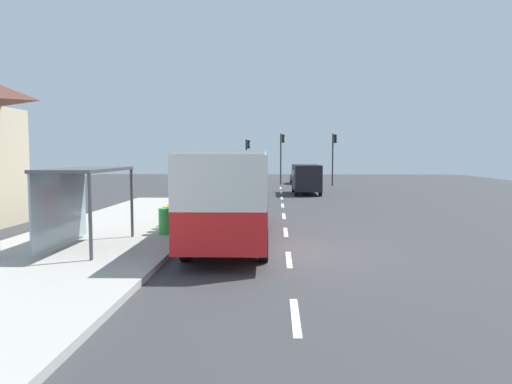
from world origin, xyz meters
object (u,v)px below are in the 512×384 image
object	(u,v)px
recycling_bin_orange	(174,216)
traffic_light_median	(282,151)
bus	(233,189)
traffic_light_far_side	(247,155)
traffic_light_near_side	(334,151)
recycling_bin_green	(166,221)
sedan_near	(299,176)
recycling_bin_red	(178,214)
white_van	(306,177)
recycling_bin_yellow	(170,219)
bus_shelter	(77,187)

from	to	relation	value
recycling_bin_orange	traffic_light_median	world-z (taller)	traffic_light_median
bus	traffic_light_far_side	distance (m)	31.02
bus	traffic_light_near_side	world-z (taller)	traffic_light_near_side
bus	recycling_bin_green	xyz separation A→B (m)	(-2.49, -0.10, -1.19)
sedan_near	recycling_bin_orange	bearing A→B (deg)	-101.39
sedan_near	recycling_bin_orange	distance (m)	32.92
traffic_light_near_side	recycling_bin_red	bearing A→B (deg)	-109.00
sedan_near	traffic_light_median	xyz separation A→B (m)	(-1.90, -1.81, 2.67)
white_van	traffic_light_far_side	distance (m)	12.11
recycling_bin_red	traffic_light_median	distance (m)	30.24
recycling_bin_yellow	recycling_bin_orange	xyz separation A→B (m)	(0.00, 0.70, 0.00)
recycling_bin_green	bus_shelter	size ratio (longest dim) A/B	0.24
recycling_bin_red	recycling_bin_yellow	bearing A→B (deg)	-90.00
recycling_bin_orange	traffic_light_far_side	world-z (taller)	traffic_light_far_side
bus_shelter	recycling_bin_green	bearing A→B (deg)	49.22
bus	recycling_bin_red	bearing A→B (deg)	141.23
recycling_bin_green	sedan_near	bearing A→B (deg)	79.07
sedan_near	recycling_bin_orange	size ratio (longest dim) A/B	4.67
traffic_light_median	bus_shelter	size ratio (longest dim) A/B	1.30
white_van	bus_shelter	xyz separation A→B (m)	(-8.61, -22.87, 0.75)
recycling_bin_orange	traffic_light_far_side	xyz separation A→B (m)	(1.10, 29.66, 2.44)
traffic_light_far_side	recycling_bin_red	bearing A→B (deg)	-92.18
sedan_near	recycling_bin_red	world-z (taller)	sedan_near
recycling_bin_orange	traffic_light_near_side	bearing A→B (deg)	71.43
white_van	recycling_bin_red	bearing A→B (deg)	-109.37
sedan_near	traffic_light_near_side	xyz separation A→B (m)	(3.20, -3.41, 2.62)
recycling_bin_orange	traffic_light_near_side	xyz separation A→B (m)	(9.70, 28.86, 2.76)
recycling_bin_yellow	recycling_bin_orange	size ratio (longest dim) A/B	1.00
white_van	sedan_near	bearing A→B (deg)	89.57
sedan_near	traffic_light_median	bearing A→B (deg)	-136.43
bus	white_van	xyz separation A→B (m)	(3.91, 20.21, -0.50)
recycling_bin_green	recycling_bin_yellow	world-z (taller)	same
traffic_light_median	recycling_bin_yellow	bearing A→B (deg)	-98.39
recycling_bin_orange	recycling_bin_red	world-z (taller)	same
bus	traffic_light_median	size ratio (longest dim) A/B	2.12
sedan_near	recycling_bin_orange	xyz separation A→B (m)	(-6.50, -32.27, -0.14)
bus	traffic_light_near_side	size ratio (longest dim) A/B	2.15
recycling_bin_green	recycling_bin_orange	xyz separation A→B (m)	(0.00, 1.40, 0.00)
bus	recycling_bin_red	size ratio (longest dim) A/B	11.64
white_van	recycling_bin_red	size ratio (longest dim) A/B	5.51
sedan_near	recycling_bin_red	size ratio (longest dim) A/B	4.67
sedan_near	traffic_light_near_side	size ratio (longest dim) A/B	0.86
white_van	traffic_light_far_side	bearing A→B (deg)	116.22
white_van	recycling_bin_green	world-z (taller)	white_van
traffic_light_median	bus_shelter	world-z (taller)	traffic_light_median
recycling_bin_yellow	recycling_bin_red	bearing A→B (deg)	90.00
bus_shelter	white_van	bearing A→B (deg)	69.37
recycling_bin_green	bus	bearing A→B (deg)	2.34
recycling_bin_orange	bus_shelter	size ratio (longest dim) A/B	0.24
bus	recycling_bin_yellow	size ratio (longest dim) A/B	11.64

